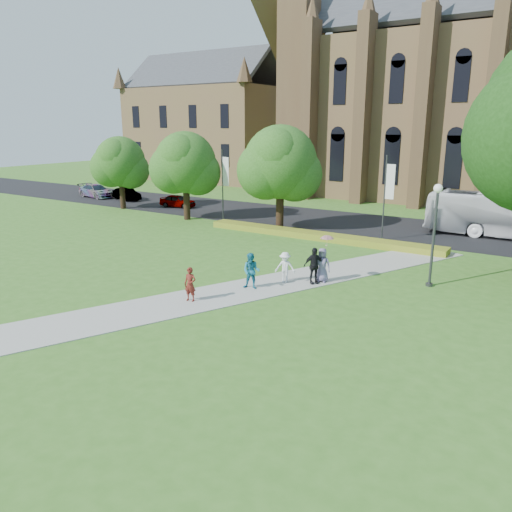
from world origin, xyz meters
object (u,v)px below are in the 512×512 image
Objects in this scene: streetlamp at (435,223)px; car_2 at (96,191)px; car_0 at (178,201)px; car_1 at (127,194)px; pedestrian_0 at (190,284)px.

car_2 is at bearing 162.91° from streetlamp.
car_0 is 0.74× the size of car_2.
car_1 is at bearing -77.17° from car_2.
streetlamp is 30.06m from car_0.
car_0 is 27.57m from pedestrian_0.
car_1 is at bearing 130.51° from pedestrian_0.
car_1 is at bearing 77.78° from car_0.
pedestrian_0 is at bearing -114.19° from car_1.
car_1 reaches higher than car_0.
streetlamp is 12.45m from pedestrian_0.
pedestrian_0 is (18.62, -20.33, 0.20)m from car_0.
streetlamp is 1.31× the size of car_1.
car_2 is at bearing 81.33° from car_0.
car_2 reaches higher than car_1.
car_0 is 7.89m from car_1.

